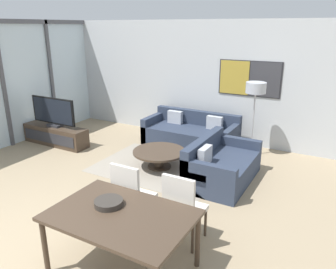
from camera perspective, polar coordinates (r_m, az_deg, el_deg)
name	(u,v)px	position (r m, az deg, el deg)	size (l,w,h in m)	color
ground_plane	(6,266)	(4.51, -26.39, -19.87)	(24.00, 24.00, 0.00)	#9E896B
wall_back	(201,81)	(7.98, 5.69, 9.30)	(8.12, 0.09, 2.80)	silver
window_wall_left	(2,79)	(8.18, -26.98, 8.54)	(0.07, 5.43, 2.80)	silver
area_rug	(159,167)	(6.51, -1.51, -5.65)	(2.44, 1.80, 0.01)	gray
tv_console	(56,135)	(8.10, -18.96, -0.13)	(1.68, 0.44, 0.44)	#423326
television	(53,112)	(7.95, -19.37, 3.70)	(1.27, 0.20, 0.68)	#2D2D33
sofa_main	(192,134)	(7.64, 4.13, 0.10)	(2.12, 0.94, 0.75)	#2D384C
sofa_side	(219,166)	(5.96, 8.89, -5.51)	(0.94, 1.60, 0.75)	#2D384C
coffee_table	(159,155)	(6.40, -1.53, -3.54)	(1.03, 1.03, 0.35)	#423326
dining_table	(121,219)	(3.71, -8.17, -14.38)	(1.55, 1.04, 0.73)	#423326
dining_chair_left	(131,194)	(4.44, -6.51, -10.23)	(0.46, 0.46, 0.98)	beige
dining_chair_centre	(182,206)	(4.14, 2.52, -12.36)	(0.46, 0.46, 0.98)	beige
fruit_bowl	(109,202)	(3.82, -10.30, -11.54)	(0.32, 0.32, 0.07)	#332D28
floor_lamp	(256,92)	(6.91, 15.00, 7.12)	(0.40, 0.40, 1.58)	#2D2D33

